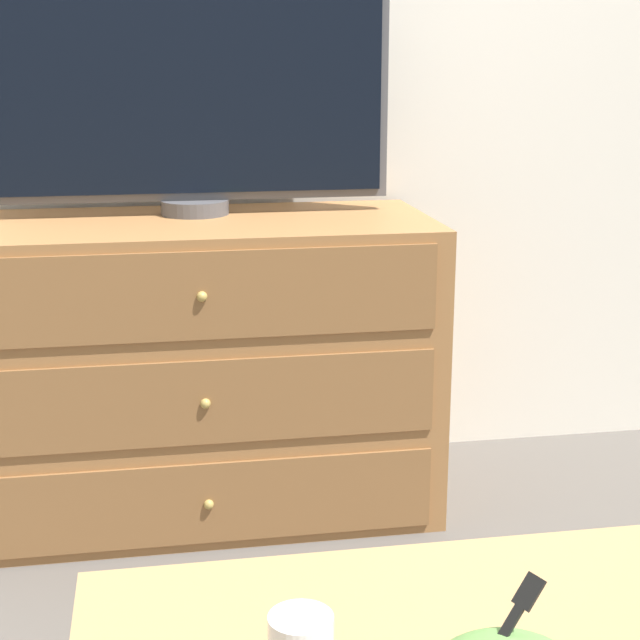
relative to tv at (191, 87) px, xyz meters
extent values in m
plane|color=#56514C|center=(0.03, 0.19, -1.08)|extent=(12.00, 12.00, 0.00)
cube|color=#9E6B3D|center=(-0.01, -0.10, -0.70)|extent=(1.18, 0.53, 0.76)
cube|color=brown|center=(-0.01, -0.37, -0.95)|extent=(1.08, 0.01, 0.20)
sphere|color=tan|center=(-0.01, -0.37, -0.95)|extent=(0.02, 0.02, 0.02)
cube|color=brown|center=(-0.01, -0.37, -0.70)|extent=(1.08, 0.01, 0.20)
sphere|color=tan|center=(-0.01, -0.37, -0.70)|extent=(0.02, 0.02, 0.02)
cube|color=brown|center=(-0.01, -0.37, -0.44)|extent=(1.08, 0.01, 0.20)
sphere|color=tan|center=(-0.01, -0.37, -0.44)|extent=(0.02, 0.02, 0.02)
cylinder|color=#515156|center=(0.00, 0.00, -0.30)|extent=(0.17, 0.17, 0.04)
cube|color=#515156|center=(0.00, 0.00, 0.01)|extent=(1.00, 0.04, 0.58)
cube|color=black|center=(0.00, -0.02, 0.01)|extent=(0.96, 0.01, 0.54)
cube|color=black|center=(0.25, -1.67, -0.45)|extent=(0.03, 0.03, 0.03)
camera|label=1|loc=(-0.11, -2.51, 0.08)|focal=55.00mm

